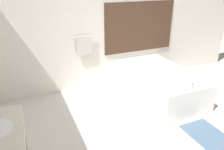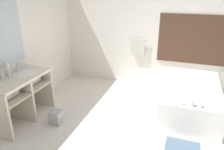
{
  "view_description": "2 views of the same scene",
  "coord_description": "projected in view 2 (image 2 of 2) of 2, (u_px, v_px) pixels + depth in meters",
  "views": [
    {
      "loc": [
        -1.51,
        -2.06,
        2.24
      ],
      "look_at": [
        -0.3,
        0.72,
        0.9
      ],
      "focal_mm": 35.0,
      "sensor_mm": 36.0,
      "label": 1
    },
    {
      "loc": [
        0.81,
        -2.93,
        2.33
      ],
      "look_at": [
        -0.5,
        0.79,
        0.73
      ],
      "focal_mm": 35.0,
      "sensor_mm": 36.0,
      "label": 2
    }
  ],
  "objects": [
    {
      "name": "wall_left_with_mirror",
      "position": [
        5.0,
        46.0,
        3.86
      ],
      "size": [
        0.08,
        7.4,
        2.7
      ],
      "color": "white",
      "rests_on": "ground_plane"
    },
    {
      "name": "waste_bin",
      "position": [
        56.0,
        117.0,
        3.98
      ],
      "size": [
        0.21,
        0.21,
        0.25
      ],
      "color": "#B2B2B2",
      "rests_on": "ground_plane"
    },
    {
      "name": "ground_plane",
      "position": [
        124.0,
        135.0,
        3.69
      ],
      "size": [
        16.0,
        16.0,
        0.0
      ],
      "primitive_type": "plane",
      "color": "silver",
      "rests_on": "ground"
    },
    {
      "name": "wall_back_with_blinds",
      "position": [
        154.0,
        32.0,
        5.12
      ],
      "size": [
        7.4,
        0.13,
        2.7
      ],
      "color": "white",
      "rests_on": "ground_plane"
    },
    {
      "name": "vanity_counter",
      "position": [
        21.0,
        89.0,
        3.92
      ],
      "size": [
        0.58,
        1.2,
        0.87
      ],
      "color": "beige",
      "rests_on": "ground_plane"
    },
    {
      "name": "sink_faucet",
      "position": [
        17.0,
        68.0,
        3.98
      ],
      "size": [
        0.09,
        0.04,
        0.18
      ],
      "color": "silver",
      "rests_on": "vanity_counter"
    },
    {
      "name": "bathtub",
      "position": [
        191.0,
        97.0,
        4.35
      ],
      "size": [
        1.05,
        1.88,
        0.66
      ],
      "color": "white",
      "rests_on": "ground_plane"
    },
    {
      "name": "soap_dispenser",
      "position": [
        2.0,
        76.0,
        3.68
      ],
      "size": [
        0.05,
        0.05,
        0.15
      ],
      "color": "white",
      "rests_on": "vanity_counter"
    },
    {
      "name": "water_bottle_1",
      "position": [
        8.0,
        70.0,
        3.79
      ],
      "size": [
        0.07,
        0.07,
        0.26
      ],
      "color": "silver",
      "rests_on": "vanity_counter"
    }
  ]
}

